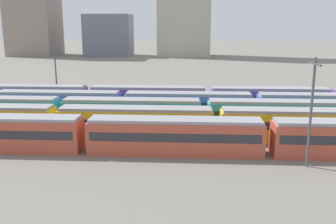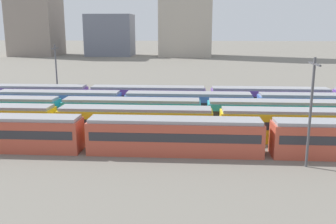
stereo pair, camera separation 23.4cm
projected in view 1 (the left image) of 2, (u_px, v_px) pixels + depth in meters
ground_plane at (40, 125)px, 50.68m from camera, size 600.00×600.00×0.00m
train_track_0 at (268, 137)px, 38.48m from camera, size 74.70×3.06×3.75m
train_track_1 at (299, 125)px, 43.27m from camera, size 93.60×3.06×3.75m
train_track_2 at (278, 115)px, 48.41m from camera, size 93.60×3.06×3.75m
train_track_3 at (255, 106)px, 53.59m from camera, size 74.70×3.06×3.75m
train_track_4 at (269, 99)px, 58.47m from camera, size 93.60×3.06×3.75m
catenary_pole_0 at (311, 108)px, 34.53m from camera, size 0.24×3.20×10.27m
catenary_pole_1 at (56, 72)px, 62.80m from camera, size 0.24×3.20×10.00m
distant_building_0 at (33, 6)px, 167.15m from camera, size 19.77×19.92×43.60m
distant_building_1 at (109, 35)px, 168.01m from camera, size 20.13×15.28×18.05m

